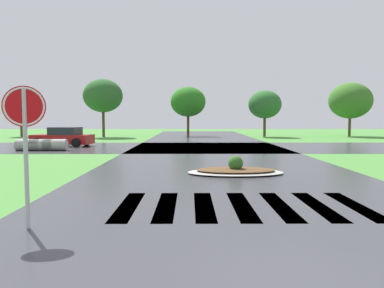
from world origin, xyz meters
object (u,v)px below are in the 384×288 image
object	(u,v)px
stop_sign	(25,123)
drainage_pipe_stack	(42,145)
median_island	(236,170)
car_blue_compact	(63,137)

from	to	relation	value
stop_sign	drainage_pipe_stack	distance (m)	17.43
median_island	drainage_pipe_stack	distance (m)	14.56
stop_sign	car_blue_compact	xyz separation A→B (m)	(-6.14, 19.75, -1.36)
median_island	car_blue_compact	size ratio (longest dim) A/B	0.81
stop_sign	drainage_pipe_stack	bearing A→B (deg)	91.23
car_blue_compact	drainage_pipe_stack	distance (m)	3.58
stop_sign	median_island	distance (m)	8.44
car_blue_compact	drainage_pipe_stack	bearing A→B (deg)	94.74
stop_sign	car_blue_compact	size ratio (longest dim) A/B	0.61
stop_sign	drainage_pipe_stack	size ratio (longest dim) A/B	0.86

